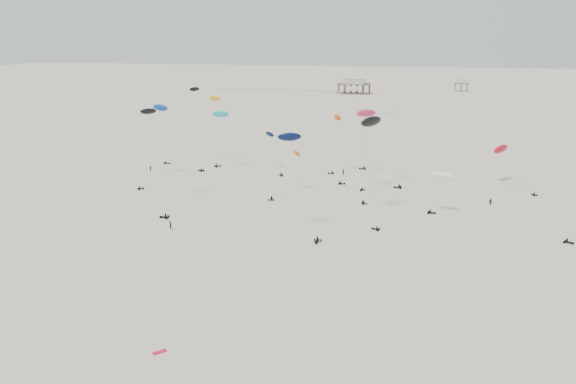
% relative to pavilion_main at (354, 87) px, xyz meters
% --- Properties ---
extents(ground_plane, '(900.00, 900.00, 0.00)m').
position_rel_pavilion_main_xyz_m(ground_plane, '(10.00, -150.00, -4.22)').
color(ground_plane, beige).
extents(pavilion_main, '(21.00, 13.00, 9.80)m').
position_rel_pavilion_main_xyz_m(pavilion_main, '(0.00, 0.00, 0.00)').
color(pavilion_main, brown).
rests_on(pavilion_main, ground).
extents(pavilion_small, '(9.00, 7.00, 8.00)m').
position_rel_pavilion_main_xyz_m(pavilion_small, '(70.00, 30.00, -0.74)').
color(pavilion_small, brown).
rests_on(pavilion_small, ground).
extents(pier_fence, '(80.20, 0.20, 1.50)m').
position_rel_pavilion_main_xyz_m(pier_fence, '(-52.00, -0.00, -3.45)').
color(pier_fence, black).
rests_on(pier_fence, ground).
extents(rig_0, '(10.16, 9.49, 20.75)m').
position_rel_pavilion_main_xyz_m(rig_0, '(12.59, -266.54, 10.31)').
color(rig_0, black).
rests_on(rig_0, ground).
extents(rig_1, '(6.71, 12.59, 13.47)m').
position_rel_pavilion_main_xyz_m(rig_1, '(5.13, -240.31, 1.63)').
color(rig_1, black).
rests_on(rig_1, ground).
extents(rig_2, '(6.36, 3.36, 24.24)m').
position_rel_pavilion_main_xyz_m(rig_2, '(19.90, -209.29, 9.28)').
color(rig_2, black).
rests_on(rig_2, ground).
extents(rig_3, '(3.93, 3.89, 17.75)m').
position_rel_pavilion_main_xyz_m(rig_3, '(23.73, -231.81, 8.34)').
color(rig_3, black).
rests_on(rig_3, ground).
extents(rig_4, '(8.43, 11.77, 13.28)m').
position_rel_pavilion_main_xyz_m(rig_4, '(-3.76, -216.72, 3.18)').
color(rig_4, black).
rests_on(rig_4, ground).
extents(rig_5, '(4.67, 6.12, 21.10)m').
position_rel_pavilion_main_xyz_m(rig_5, '(-21.95, -213.32, 9.38)').
color(rig_5, black).
rests_on(rig_5, ground).
extents(rig_7, '(8.66, 17.04, 20.59)m').
position_rel_pavilion_main_xyz_m(rig_7, '(21.20, -218.71, 4.95)').
color(rig_7, black).
rests_on(rig_7, ground).
extents(rig_8, '(5.36, 16.12, 22.35)m').
position_rel_pavilion_main_xyz_m(rig_8, '(23.70, -233.40, 12.41)').
color(rig_8, black).
rests_on(rig_8, ground).
extents(rig_9, '(3.62, 6.19, 16.68)m').
position_rel_pavilion_main_xyz_m(rig_9, '(14.14, -214.81, 7.79)').
color(rig_9, black).
rests_on(rig_9, ground).
extents(rig_10, '(8.95, 15.88, 25.38)m').
position_rel_pavilion_main_xyz_m(rig_10, '(-20.83, -254.54, 11.04)').
color(rig_10, black).
rests_on(rig_10, ground).
extents(rig_11, '(9.33, 11.66, 23.56)m').
position_rel_pavilion_main_xyz_m(rig_11, '(-33.47, -209.03, 10.15)').
color(rig_11, black).
rests_on(rig_11, ground).
extents(rig_12, '(6.46, 7.49, 19.82)m').
position_rel_pavilion_main_xyz_m(rig_12, '(30.24, -225.53, 7.76)').
color(rig_12, black).
rests_on(rig_12, ground).
extents(rig_13, '(6.46, 16.45, 23.18)m').
position_rel_pavilion_main_xyz_m(rig_13, '(26.07, -250.74, 14.44)').
color(rig_13, black).
rests_on(rig_13, ground).
extents(rig_14, '(6.21, 4.75, 9.60)m').
position_rel_pavilion_main_xyz_m(rig_14, '(41.70, -247.19, 3.11)').
color(rig_14, black).
rests_on(rig_14, ground).
extents(rig_15, '(10.67, 16.48, 15.75)m').
position_rel_pavilion_main_xyz_m(rig_15, '(58.99, -217.60, 4.21)').
color(rig_15, black).
rests_on(rig_15, ground).
extents(rig_16, '(6.96, 17.87, 22.54)m').
position_rel_pavilion_main_xyz_m(rig_16, '(-35.43, -231.36, 10.61)').
color(rig_16, black).
rests_on(rig_16, ground).
extents(rig_17, '(8.10, 8.00, 17.35)m').
position_rel_pavilion_main_xyz_m(rig_17, '(-20.48, -217.03, 8.78)').
color(rig_17, black).
rests_on(rig_17, ground).
extents(spectator_0, '(0.97, 0.95, 2.21)m').
position_rel_pavilion_main_xyz_m(spectator_0, '(-12.93, -270.18, -4.22)').
color(spectator_0, black).
rests_on(spectator_0, ground).
extents(spectator_1, '(1.07, 1.02, 1.92)m').
position_rel_pavilion_main_xyz_m(spectator_1, '(53.67, -239.62, -4.22)').
color(spectator_1, black).
rests_on(spectator_1, ground).
extents(spectator_2, '(1.23, 0.86, 1.88)m').
position_rel_pavilion_main_xyz_m(spectator_2, '(-38.55, -224.70, -4.22)').
color(spectator_2, black).
rests_on(spectator_2, ground).
extents(spectator_3, '(0.92, 0.90, 2.11)m').
position_rel_pavilion_main_xyz_m(spectator_3, '(16.84, -217.38, -4.22)').
color(spectator_3, black).
rests_on(spectator_3, ground).
extents(grounded_kite_b, '(1.78, 1.75, 0.07)m').
position_rel_pavilion_main_xyz_m(grounded_kite_b, '(4.01, -313.60, -4.22)').
color(grounded_kite_b, red).
rests_on(grounded_kite_b, ground).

